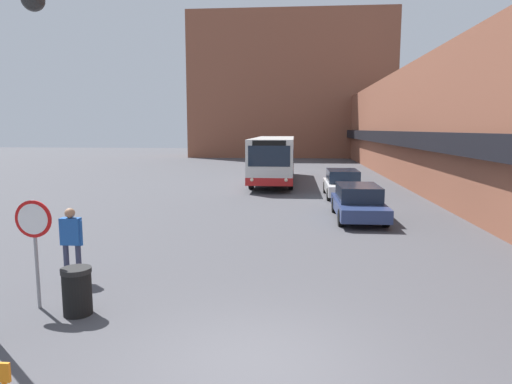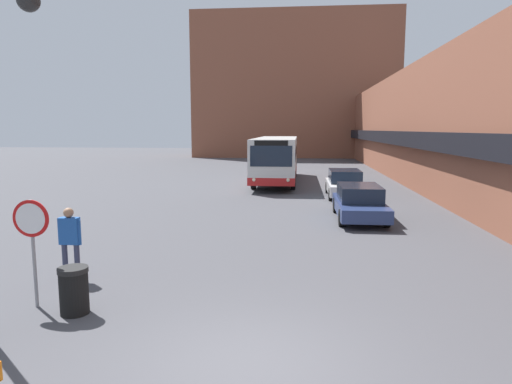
% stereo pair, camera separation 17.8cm
% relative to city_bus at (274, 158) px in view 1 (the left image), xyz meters
% --- Properties ---
extents(ground_plane, '(160.00, 160.00, 0.00)m').
position_rel_city_bus_xyz_m(ground_plane, '(0.82, -24.63, -1.69)').
color(ground_plane, '#47474C').
extents(building_row_right, '(5.50, 60.00, 7.62)m').
position_rel_city_bus_xyz_m(building_row_right, '(10.79, -0.63, 2.11)').
color(building_row_right, brown).
rests_on(building_row_right, ground_plane).
extents(building_backdrop_far, '(26.00, 8.00, 18.19)m').
position_rel_city_bus_xyz_m(building_backdrop_far, '(0.82, 30.03, 7.41)').
color(building_backdrop_far, brown).
rests_on(building_backdrop_far, ground_plane).
extents(city_bus, '(2.69, 12.26, 3.06)m').
position_rel_city_bus_xyz_m(city_bus, '(0.00, 0.00, 0.00)').
color(city_bus, silver).
rests_on(city_bus, ground_plane).
extents(parked_car_front, '(1.88, 4.66, 1.39)m').
position_rel_city_bus_xyz_m(parked_car_front, '(4.02, -12.66, -0.98)').
color(parked_car_front, navy).
rests_on(parked_car_front, ground_plane).
extents(parked_car_back, '(1.86, 4.54, 1.46)m').
position_rel_city_bus_xyz_m(parked_car_back, '(4.02, -6.45, -0.96)').
color(parked_car_back, silver).
rests_on(parked_car_back, ground_plane).
extents(stop_sign, '(0.76, 0.08, 2.25)m').
position_rel_city_bus_xyz_m(stop_sign, '(-3.80, -22.72, -0.06)').
color(stop_sign, gray).
rests_on(stop_sign, ground_plane).
extents(pedestrian, '(0.58, 0.24, 1.77)m').
position_rel_city_bus_xyz_m(pedestrian, '(-3.96, -20.92, -0.62)').
color(pedestrian, '#333851').
rests_on(pedestrian, ground_plane).
extents(trash_bin, '(0.59, 0.59, 0.95)m').
position_rel_city_bus_xyz_m(trash_bin, '(-2.85, -22.96, -1.21)').
color(trash_bin, black).
rests_on(trash_bin, ground_plane).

